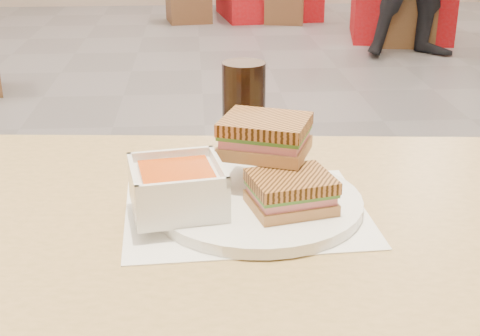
{
  "coord_description": "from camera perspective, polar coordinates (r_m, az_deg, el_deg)",
  "views": [
    {
      "loc": [
        -0.05,
        -2.83,
        1.16
      ],
      "look_at": [
        0.01,
        -2.0,
        0.82
      ],
      "focal_mm": 49.53,
      "sensor_mm": 36.0,
      "label": 1
    }
  ],
  "objects": [
    {
      "name": "bg_chair_1l",
      "position": [
        5.86,
        14.16,
        12.67
      ],
      "size": [
        0.5,
        0.5,
        0.49
      ],
      "color": "brown",
      "rests_on": "ground"
    },
    {
      "name": "soup_bowl",
      "position": [
        0.9,
        -5.42,
        -1.85
      ],
      "size": [
        0.14,
        0.14,
        0.07
      ],
      "color": "white",
      "rests_on": "plate"
    },
    {
      "name": "main_table",
      "position": [
        0.97,
        -4.39,
        -10.55
      ],
      "size": [
        1.26,
        0.8,
        0.75
      ],
      "color": "tan",
      "rests_on": "ground"
    },
    {
      "name": "panini_upper",
      "position": [
        0.95,
        2.18,
        2.77
      ],
      "size": [
        0.15,
        0.14,
        0.05
      ],
      "color": "#A67B4A",
      "rests_on": "panini_lower"
    },
    {
      "name": "cola_glass",
      "position": [
        1.13,
        0.32,
        5.18
      ],
      "size": [
        0.07,
        0.07,
        0.16
      ],
      "color": "black",
      "rests_on": "main_table"
    },
    {
      "name": "plate",
      "position": [
        0.94,
        1.54,
        -3.0
      ],
      "size": [
        0.3,
        0.3,
        0.02
      ],
      "color": "white",
      "rests_on": "tray_liner"
    },
    {
      "name": "panini_lower",
      "position": [
        0.9,
        4.41,
        -2.09
      ],
      "size": [
        0.13,
        0.11,
        0.05
      ],
      "color": "#A67B4A",
      "rests_on": "plate"
    },
    {
      "name": "bg_chair_2r",
      "position": [
        6.75,
        3.89,
        14.17
      ],
      "size": [
        0.44,
        0.44,
        0.42
      ],
      "color": "brown",
      "rests_on": "ground"
    },
    {
      "name": "tray_liner",
      "position": [
        0.94,
        0.52,
        -3.76
      ],
      "size": [
        0.35,
        0.28,
        0.0
      ],
      "color": "white",
      "rests_on": "main_table"
    }
  ]
}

